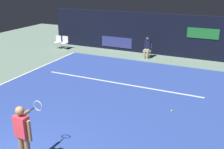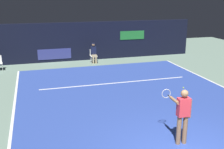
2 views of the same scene
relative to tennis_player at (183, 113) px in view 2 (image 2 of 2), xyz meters
The scene contains 9 objects.
ground_plane 4.33m from the tennis_player, 91.82° to the left, with size 29.40×29.40×0.00m, color slate.
court_surface 4.33m from the tennis_player, 91.82° to the left, with size 9.82×11.67×0.01m, color #2D479E.
line_sideline_left 6.41m from the tennis_player, 41.71° to the left, with size 0.10×11.67×0.01m, color white.
line_sideline_right 6.61m from the tennis_player, 139.86° to the left, with size 0.10×11.67×0.01m, color white.
line_service 6.33m from the tennis_player, 91.23° to the left, with size 7.66×0.10×0.01m, color white.
back_wall 12.02m from the tennis_player, 90.65° to the left, with size 14.68×0.33×2.60m.
tennis_player is the anchor object (origin of this frame).
line_judge_on_chair 10.91m from the tennis_player, 91.25° to the left, with size 0.45×0.54×1.32m.
tennis_ball 5.37m from the tennis_player, 58.75° to the left, with size 0.07×0.07×0.07m, color #CCE033.
Camera 2 is at (-3.97, -6.00, 4.34)m, focal length 44.34 mm.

